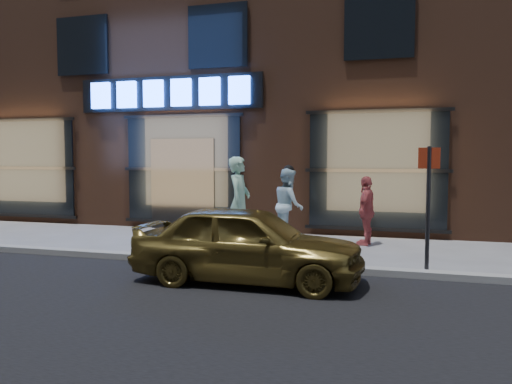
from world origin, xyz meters
TOP-DOWN VIEW (x-y plane):
  - ground at (0.00, 0.00)m, footprint 90.00×90.00m
  - curb at (0.00, 0.00)m, footprint 60.00×0.25m
  - storefront_building at (-0.00, 7.99)m, footprint 30.20×8.28m
  - man_bowtie at (2.21, 2.00)m, footprint 0.47×0.71m
  - man_cap at (3.10, 2.88)m, footprint 0.88×0.98m
  - passerby at (4.85, 2.83)m, footprint 0.54×0.94m
  - gold_sedan at (3.33, -1.02)m, footprint 3.53×1.43m
  - sign_post at (5.98, 0.14)m, footprint 0.33×0.07m

SIDE VIEW (x-z plane):
  - ground at x=0.00m, z-range 0.00..0.00m
  - curb at x=0.00m, z-range 0.00..0.12m
  - gold_sedan at x=3.33m, z-range 0.00..1.20m
  - passerby at x=4.85m, z-range 0.00..1.50m
  - man_cap at x=3.10m, z-range 0.00..1.67m
  - man_bowtie at x=2.21m, z-range 0.00..1.93m
  - sign_post at x=5.98m, z-range 0.22..2.30m
  - storefront_building at x=0.00m, z-range 0.00..10.30m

